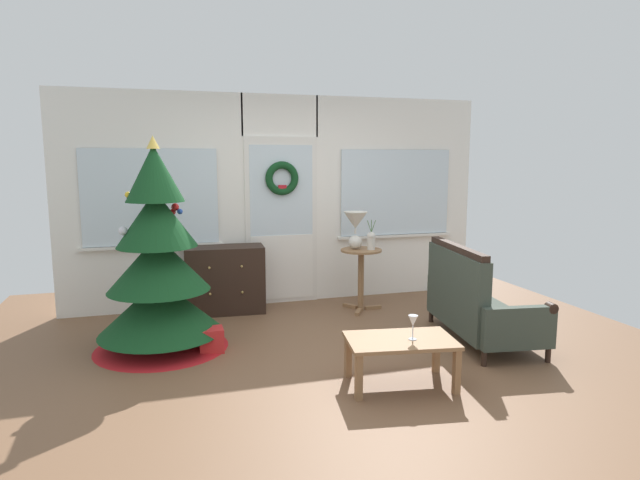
{
  "coord_description": "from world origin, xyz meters",
  "views": [
    {
      "loc": [
        -1.43,
        -4.41,
        1.77
      ],
      "look_at": [
        0.05,
        0.55,
        1.0
      ],
      "focal_mm": 30.21,
      "sensor_mm": 36.0,
      "label": 1
    }
  ],
  "objects_px": {
    "dresser_cabinet": "(225,279)",
    "side_table": "(361,267)",
    "wine_glass": "(413,322)",
    "christmas_tree": "(159,273)",
    "settee_sofa": "(474,303)",
    "coffee_table": "(400,345)",
    "table_lamp": "(355,225)",
    "gift_box": "(211,340)",
    "flower_vase": "(371,240)"
  },
  "relations": [
    {
      "from": "dresser_cabinet",
      "to": "settee_sofa",
      "type": "distance_m",
      "value": 2.81
    },
    {
      "from": "dresser_cabinet",
      "to": "settee_sofa",
      "type": "bearing_deg",
      "value": -37.53
    },
    {
      "from": "settee_sofa",
      "to": "side_table",
      "type": "relative_size",
      "value": 2.05
    },
    {
      "from": "table_lamp",
      "to": "wine_glass",
      "type": "distance_m",
      "value": 2.27
    },
    {
      "from": "flower_vase",
      "to": "coffee_table",
      "type": "xyz_separation_m",
      "value": [
        -0.57,
        -2.04,
        -0.52
      ]
    },
    {
      "from": "table_lamp",
      "to": "gift_box",
      "type": "xyz_separation_m",
      "value": [
        -1.77,
        -0.95,
        -0.91
      ]
    },
    {
      "from": "settee_sofa",
      "to": "wine_glass",
      "type": "relative_size",
      "value": 7.71
    },
    {
      "from": "settee_sofa",
      "to": "side_table",
      "type": "bearing_deg",
      "value": 117.14
    },
    {
      "from": "settee_sofa",
      "to": "christmas_tree",
      "type": "bearing_deg",
      "value": 167.47
    },
    {
      "from": "dresser_cabinet",
      "to": "settee_sofa",
      "type": "relative_size",
      "value": 0.62
    },
    {
      "from": "table_lamp",
      "to": "wine_glass",
      "type": "height_order",
      "value": "table_lamp"
    },
    {
      "from": "side_table",
      "to": "wine_glass",
      "type": "height_order",
      "value": "side_table"
    },
    {
      "from": "settee_sofa",
      "to": "flower_vase",
      "type": "relative_size",
      "value": 4.3
    },
    {
      "from": "dresser_cabinet",
      "to": "gift_box",
      "type": "distance_m",
      "value": 1.35
    },
    {
      "from": "flower_vase",
      "to": "gift_box",
      "type": "xyz_separation_m",
      "value": [
        -1.93,
        -0.85,
        -0.74
      ]
    },
    {
      "from": "dresser_cabinet",
      "to": "coffee_table",
      "type": "distance_m",
      "value": 2.71
    },
    {
      "from": "settee_sofa",
      "to": "side_table",
      "type": "xyz_separation_m",
      "value": [
        -0.68,
        1.33,
        0.14
      ]
    },
    {
      "from": "side_table",
      "to": "table_lamp",
      "type": "relative_size",
      "value": 1.67
    },
    {
      "from": "christmas_tree",
      "to": "table_lamp",
      "type": "distance_m",
      "value": 2.35
    },
    {
      "from": "dresser_cabinet",
      "to": "table_lamp",
      "type": "height_order",
      "value": "table_lamp"
    },
    {
      "from": "coffee_table",
      "to": "settee_sofa",
      "type": "bearing_deg",
      "value": 33.92
    },
    {
      "from": "side_table",
      "to": "table_lamp",
      "type": "bearing_deg",
      "value": 146.31
    },
    {
      "from": "side_table",
      "to": "flower_vase",
      "type": "xyz_separation_m",
      "value": [
        0.1,
        -0.06,
        0.33
      ]
    },
    {
      "from": "christmas_tree",
      "to": "side_table",
      "type": "distance_m",
      "value": 2.38
    },
    {
      "from": "christmas_tree",
      "to": "dresser_cabinet",
      "type": "distance_m",
      "value": 1.33
    },
    {
      "from": "coffee_table",
      "to": "gift_box",
      "type": "height_order",
      "value": "coffee_table"
    },
    {
      "from": "christmas_tree",
      "to": "flower_vase",
      "type": "height_order",
      "value": "christmas_tree"
    },
    {
      "from": "dresser_cabinet",
      "to": "christmas_tree",
      "type": "bearing_deg",
      "value": -124.67
    },
    {
      "from": "table_lamp",
      "to": "flower_vase",
      "type": "distance_m",
      "value": 0.25
    },
    {
      "from": "settee_sofa",
      "to": "flower_vase",
      "type": "distance_m",
      "value": 1.48
    },
    {
      "from": "dresser_cabinet",
      "to": "side_table",
      "type": "distance_m",
      "value": 1.6
    },
    {
      "from": "settee_sofa",
      "to": "table_lamp",
      "type": "distance_m",
      "value": 1.69
    },
    {
      "from": "side_table",
      "to": "table_lamp",
      "type": "height_order",
      "value": "table_lamp"
    },
    {
      "from": "wine_glass",
      "to": "side_table",
      "type": "bearing_deg",
      "value": 79.72
    },
    {
      "from": "christmas_tree",
      "to": "settee_sofa",
      "type": "distance_m",
      "value": 3.05
    },
    {
      "from": "dresser_cabinet",
      "to": "side_table",
      "type": "height_order",
      "value": "dresser_cabinet"
    },
    {
      "from": "dresser_cabinet",
      "to": "wine_glass",
      "type": "height_order",
      "value": "dresser_cabinet"
    },
    {
      "from": "dresser_cabinet",
      "to": "coffee_table",
      "type": "relative_size",
      "value": 1.02
    },
    {
      "from": "settee_sofa",
      "to": "coffee_table",
      "type": "height_order",
      "value": "settee_sofa"
    },
    {
      "from": "settee_sofa",
      "to": "coffee_table",
      "type": "relative_size",
      "value": 1.66
    },
    {
      "from": "side_table",
      "to": "wine_glass",
      "type": "distance_m",
      "value": 2.18
    },
    {
      "from": "christmas_tree",
      "to": "wine_glass",
      "type": "distance_m",
      "value": 2.41
    },
    {
      "from": "table_lamp",
      "to": "wine_glass",
      "type": "bearing_deg",
      "value": -98.56
    },
    {
      "from": "christmas_tree",
      "to": "side_table",
      "type": "bearing_deg",
      "value": 16.45
    },
    {
      "from": "wine_glass",
      "to": "gift_box",
      "type": "xyz_separation_m",
      "value": [
        -1.44,
        1.24,
        -0.41
      ]
    },
    {
      "from": "settee_sofa",
      "to": "gift_box",
      "type": "bearing_deg",
      "value": 170.51
    },
    {
      "from": "dresser_cabinet",
      "to": "settee_sofa",
      "type": "height_order",
      "value": "settee_sofa"
    },
    {
      "from": "settee_sofa",
      "to": "wine_glass",
      "type": "height_order",
      "value": "settee_sofa"
    },
    {
      "from": "flower_vase",
      "to": "gift_box",
      "type": "distance_m",
      "value": 2.24
    },
    {
      "from": "coffee_table",
      "to": "wine_glass",
      "type": "height_order",
      "value": "wine_glass"
    }
  ]
}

